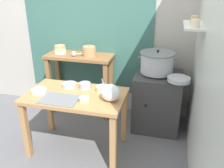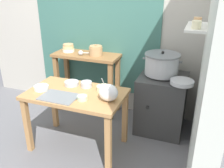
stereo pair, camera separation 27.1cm
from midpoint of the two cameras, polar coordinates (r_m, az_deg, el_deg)
name	(u,v)px [view 2 (the right image)]	position (r m, az deg, el deg)	size (l,w,h in m)	color
ground_plane	(75,142)	(3.18, -6.03, -13.39)	(9.00, 9.00, 0.00)	slate
wall_back	(112,24)	(3.58, 2.24, 13.80)	(4.40, 0.12, 2.60)	#B2ADA3
wall_right	(210,48)	(2.54, 24.78, 7.64)	(0.30, 3.20, 2.60)	silver
prep_table	(76,101)	(2.81, -5.60, -4.07)	(1.10, 0.66, 0.72)	#B27F4C
back_shelf_table	(87,69)	(3.61, -3.75, 3.57)	(0.96, 0.40, 0.90)	olive
stove_block	(161,103)	(3.34, 13.71, -4.35)	(0.60, 0.61, 0.78)	#383838
steamer_pot	(162,64)	(3.15, 13.95, 4.49)	(0.49, 0.44, 0.30)	#B7BABF
clay_pot	(96,51)	(3.46, -1.54, 7.74)	(0.19, 0.19, 0.16)	tan
bowl_stack_enamel	(68,48)	(3.67, -8.02, 8.25)	(0.17, 0.17, 0.11)	silver
ladle	(81,53)	(3.48, -4.89, 7.20)	(0.27, 0.11, 0.07)	#B7BABF
serving_tray	(59,97)	(2.67, -9.40, -3.03)	(0.40, 0.28, 0.01)	slate
plastic_bag	(108,93)	(2.53, 2.25, -2.10)	(0.20, 0.18, 0.18)	white
wide_pan	(182,82)	(2.96, 18.51, 0.36)	(0.27, 0.27, 0.05)	#B7BABF
prep_bowl_0	(103,88)	(2.77, 0.79, -1.05)	(0.15, 0.15, 0.17)	beige
prep_bowl_1	(41,87)	(2.89, -13.57, -0.85)	(0.17, 0.17, 0.05)	silver
prep_bowl_2	(72,83)	(2.94, -6.78, 0.15)	(0.17, 0.17, 0.05)	#B7BABF
prep_bowl_3	(86,84)	(2.87, -3.30, -0.09)	(0.13, 0.13, 0.07)	#B7BABF
prep_bowl_4	(82,98)	(2.57, -3.96, -3.27)	(0.11, 0.11, 0.05)	#B7D1AD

